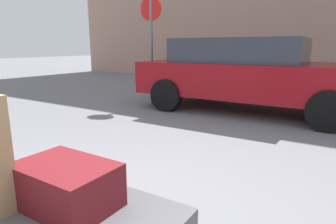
% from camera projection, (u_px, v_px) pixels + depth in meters
% --- Properties ---
extents(luggage_cart, '(1.38, 0.85, 0.34)m').
position_uv_depth(luggage_cart, '(61.00, 219.00, 1.72)').
color(luggage_cart, '#4C4C51').
rests_on(luggage_cart, ground_plane).
extents(suitcase_maroon_rear_right, '(0.59, 0.41, 0.26)m').
position_uv_depth(suitcase_maroon_rear_right, '(66.00, 185.00, 1.71)').
color(suitcase_maroon_rear_right, maroon).
rests_on(suitcase_maroon_rear_right, luggage_cart).
extents(parked_car, '(4.33, 1.98, 1.42)m').
position_uv_depth(parked_car, '(248.00, 73.00, 5.72)').
color(parked_car, maroon).
rests_on(parked_car, ground_plane).
extents(no_parking_sign, '(0.50, 0.07, 2.29)m').
position_uv_depth(no_parking_sign, '(151.00, 39.00, 6.27)').
color(no_parking_sign, slate).
rests_on(no_parking_sign, ground_plane).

